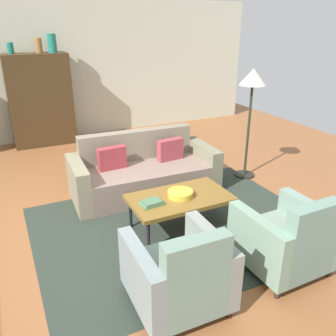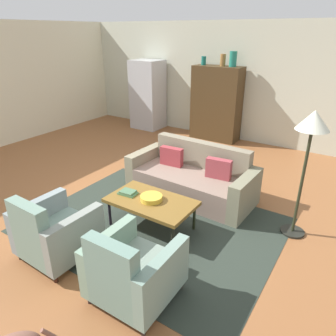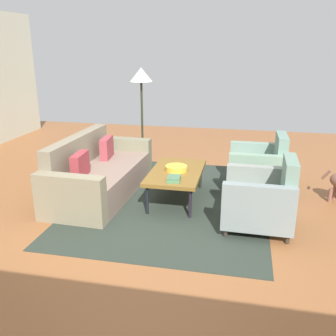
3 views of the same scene
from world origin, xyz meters
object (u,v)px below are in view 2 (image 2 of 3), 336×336
Objects in this scene: armchair_right at (131,273)px; floor_lamp at (311,133)px; couch at (193,178)px; vase_round at (223,60)px; armchair_left at (53,234)px; cabinet at (216,104)px; coffee_table at (151,202)px; fruit_bowl at (151,198)px; refrigerator at (148,95)px; vase_small at (233,59)px; vase_tall at (204,61)px; book_stack at (128,192)px.

armchair_right is 2.64m from floor_lamp.
vase_round is at bearing -71.01° from couch.
cabinet is at bearing 95.40° from armchair_left.
armchair_left is at bearing -137.39° from floor_lamp.
coffee_table is 3.95× the size of fruit_bowl.
refrigerator reaches higher than floor_lamp.
armchair_right is 2.57× the size of vase_small.
refrigerator reaches higher than coffee_table.
couch is 1.15× the size of refrigerator.
armchair_left is 1.00× the size of armchair_right.
vase_tall is 1.91m from refrigerator.
coffee_table is 0.67× the size of cabinet.
floor_lamp is at bearing 174.61° from couch.
coffee_table is 1.36× the size of armchair_right.
vase_small is at bearing -75.58° from couch.
vase_tall is 0.12× the size of floor_lamp.
vase_small is (-0.64, 4.12, 1.57)m from coffee_table.
armchair_left is at bearing 77.65° from couch.
armchair_right is at bearing -48.99° from book_stack.
armchair_right is at bearing -62.96° from fruit_bowl.
vase_round is (-1.49, 5.28, 1.59)m from armchair_right.
vase_tall reaches higher than floor_lamp.
armchair_right is 1.32m from fruit_bowl.
vase_round reaches higher than refrigerator.
fruit_bowl is 1.50× the size of vase_tall.
couch is 7.68× the size of book_stack.
armchair_right reaches higher than book_stack.
vase_small is at bearing 0.00° from vase_tall.
floor_lamp is (1.71, 0.96, 0.97)m from fruit_bowl.
vase_small reaches higher than book_stack.
refrigerator reaches higher than fruit_bowl.
couch is 1.30m from book_stack.
cabinet is 0.97× the size of refrigerator.
fruit_bowl is (0.61, 1.17, 0.13)m from armchair_left.
fruit_bowl is 0.39m from book_stack.
refrigerator is at bearing 124.26° from armchair_right.
coffee_table is 3.50× the size of vase_small.
refrigerator is at bearing 116.30° from armchair_left.
coffee_table is at bearing 91.91° from couch.
couch is at bearing -71.33° from cabinet.
couch reaches higher than book_stack.
vase_round is at bearing 96.99° from book_stack.
couch is 3.16m from cabinet.
vase_round is 2.37m from refrigerator.
vase_round is (-0.89, 4.12, 1.46)m from fruit_bowl.
fruit_bowl is at bearing -71.29° from vase_tall.
armchair_left is 5.75m from refrigerator.
couch is 1.78× the size of coffee_table.
cabinet is 1.08m from vase_tall.
vase_round is 0.25m from vase_small.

